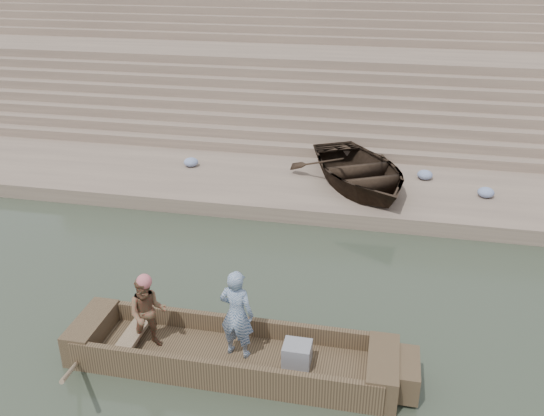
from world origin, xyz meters
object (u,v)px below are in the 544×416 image
(main_rowboat, at_px, (231,360))
(rowing_man, at_px, (148,313))
(television, at_px, (296,354))
(beached_rowboat, at_px, (359,171))
(standing_man, at_px, (237,314))

(main_rowboat, relative_size, rowing_man, 3.66)
(television, height_order, beached_rowboat, beached_rowboat)
(television, bearing_deg, beached_rowboat, 86.25)
(rowing_man, distance_m, beached_rowboat, 8.20)
(television, bearing_deg, standing_man, 176.39)
(main_rowboat, bearing_deg, rowing_man, -178.50)
(rowing_man, distance_m, television, 2.61)
(rowing_man, xyz_separation_m, television, (2.56, 0.04, -0.48))
(television, distance_m, beached_rowboat, 7.60)
(main_rowboat, relative_size, standing_man, 3.07)
(standing_man, relative_size, rowing_man, 1.19)
(standing_man, relative_size, beached_rowboat, 0.37)
(main_rowboat, height_order, standing_man, standing_man)
(standing_man, xyz_separation_m, beached_rowboat, (1.52, 7.50, -0.18))
(main_rowboat, height_order, television, television)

